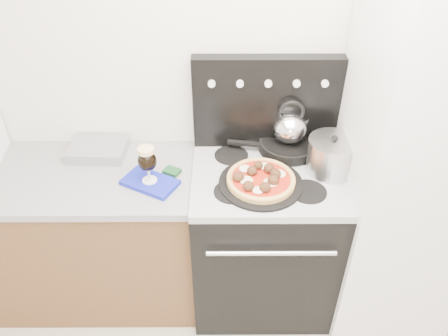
{
  "coord_description": "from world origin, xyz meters",
  "views": [
    {
      "loc": [
        -0.15,
        -0.56,
        2.26
      ],
      "look_at": [
        -0.14,
        1.05,
        1.04
      ],
      "focal_mm": 35.0,
      "sensor_mm": 36.0,
      "label": 1
    }
  ],
  "objects_px": {
    "base_cabinet": "(70,238)",
    "stove_body": "(262,239)",
    "beer_glass": "(148,165)",
    "pizza_pan": "(261,183)",
    "fridge": "(409,171)",
    "skillet": "(288,146)",
    "pizza": "(261,178)",
    "stock_pot": "(331,157)",
    "oven_mitt": "(150,182)",
    "tea_kettle": "(290,125)"
  },
  "relations": [
    {
      "from": "base_cabinet",
      "to": "skillet",
      "type": "bearing_deg",
      "value": 8.2
    },
    {
      "from": "fridge",
      "to": "beer_glass",
      "type": "xyz_separation_m",
      "value": [
        -1.28,
        -0.04,
        0.07
      ]
    },
    {
      "from": "skillet",
      "to": "stock_pot",
      "type": "bearing_deg",
      "value": -44.15
    },
    {
      "from": "pizza_pan",
      "to": "stock_pot",
      "type": "height_order",
      "value": "stock_pot"
    },
    {
      "from": "base_cabinet",
      "to": "pizza_pan",
      "type": "bearing_deg",
      "value": -6.17
    },
    {
      "from": "stove_body",
      "to": "pizza_pan",
      "type": "distance_m",
      "value": 0.5
    },
    {
      "from": "stove_body",
      "to": "stock_pot",
      "type": "bearing_deg",
      "value": 3.5
    },
    {
      "from": "fridge",
      "to": "skillet",
      "type": "bearing_deg",
      "value": 158.44
    },
    {
      "from": "base_cabinet",
      "to": "oven_mitt",
      "type": "height_order",
      "value": "oven_mitt"
    },
    {
      "from": "pizza_pan",
      "to": "stock_pot",
      "type": "relative_size",
      "value": 1.74
    },
    {
      "from": "oven_mitt",
      "to": "stove_body",
      "type": "bearing_deg",
      "value": 6.32
    },
    {
      "from": "fridge",
      "to": "pizza_pan",
      "type": "bearing_deg",
      "value": -174.98
    },
    {
      "from": "beer_glass",
      "to": "pizza_pan",
      "type": "height_order",
      "value": "beer_glass"
    },
    {
      "from": "stove_body",
      "to": "fridge",
      "type": "xyz_separation_m",
      "value": [
        0.7,
        -0.03,
        0.51
      ]
    },
    {
      "from": "stove_body",
      "to": "pizza",
      "type": "distance_m",
      "value": 0.53
    },
    {
      "from": "base_cabinet",
      "to": "pizza_pan",
      "type": "distance_m",
      "value": 1.18
    },
    {
      "from": "base_cabinet",
      "to": "skillet",
      "type": "height_order",
      "value": "skillet"
    },
    {
      "from": "beer_glass",
      "to": "pizza_pan",
      "type": "xyz_separation_m",
      "value": [
        0.54,
        -0.03,
        -0.09
      ]
    },
    {
      "from": "stove_body",
      "to": "stock_pot",
      "type": "xyz_separation_m",
      "value": [
        0.31,
        0.02,
        0.57
      ]
    },
    {
      "from": "tea_kettle",
      "to": "pizza",
      "type": "bearing_deg",
      "value": -122.91
    },
    {
      "from": "pizza_pan",
      "to": "skillet",
      "type": "xyz_separation_m",
      "value": [
        0.17,
        0.29,
        0.02
      ]
    },
    {
      "from": "fridge",
      "to": "skillet",
      "type": "xyz_separation_m",
      "value": [
        -0.58,
        0.23,
        -0.0
      ]
    },
    {
      "from": "stove_body",
      "to": "tea_kettle",
      "type": "height_order",
      "value": "tea_kettle"
    },
    {
      "from": "base_cabinet",
      "to": "beer_glass",
      "type": "xyz_separation_m",
      "value": [
        0.52,
        -0.09,
        0.59
      ]
    },
    {
      "from": "pizza",
      "to": "stove_body",
      "type": "bearing_deg",
      "value": 65.53
    },
    {
      "from": "fridge",
      "to": "stock_pot",
      "type": "distance_m",
      "value": 0.39
    },
    {
      "from": "base_cabinet",
      "to": "beer_glass",
      "type": "height_order",
      "value": "beer_glass"
    },
    {
      "from": "base_cabinet",
      "to": "tea_kettle",
      "type": "relative_size",
      "value": 7.17
    },
    {
      "from": "fridge",
      "to": "tea_kettle",
      "type": "bearing_deg",
      "value": 158.44
    },
    {
      "from": "stove_body",
      "to": "stock_pot",
      "type": "height_order",
      "value": "stock_pot"
    },
    {
      "from": "stove_body",
      "to": "pizza",
      "type": "bearing_deg",
      "value": -114.47
    },
    {
      "from": "base_cabinet",
      "to": "oven_mitt",
      "type": "bearing_deg",
      "value": -9.79
    },
    {
      "from": "pizza_pan",
      "to": "stock_pot",
      "type": "distance_m",
      "value": 0.38
    },
    {
      "from": "skillet",
      "to": "tea_kettle",
      "type": "height_order",
      "value": "tea_kettle"
    },
    {
      "from": "fridge",
      "to": "pizza",
      "type": "bearing_deg",
      "value": -174.98
    },
    {
      "from": "oven_mitt",
      "to": "tea_kettle",
      "type": "bearing_deg",
      "value": 20.62
    },
    {
      "from": "tea_kettle",
      "to": "pizza_pan",
      "type": "bearing_deg",
      "value": -122.91
    },
    {
      "from": "beer_glass",
      "to": "stove_body",
      "type": "bearing_deg",
      "value": 6.32
    },
    {
      "from": "pizza",
      "to": "pizza_pan",
      "type": "bearing_deg",
      "value": 0.0
    },
    {
      "from": "pizza_pan",
      "to": "stock_pot",
      "type": "bearing_deg",
      "value": 17.13
    },
    {
      "from": "stock_pot",
      "to": "pizza_pan",
      "type": "bearing_deg",
      "value": -162.87
    },
    {
      "from": "oven_mitt",
      "to": "tea_kettle",
      "type": "xyz_separation_m",
      "value": [
        0.71,
        0.27,
        0.17
      ]
    },
    {
      "from": "fridge",
      "to": "oven_mitt",
      "type": "relative_size",
      "value": 7.13
    },
    {
      "from": "tea_kettle",
      "to": "stock_pot",
      "type": "bearing_deg",
      "value": -47.49
    },
    {
      "from": "pizza_pan",
      "to": "tea_kettle",
      "type": "xyz_separation_m",
      "value": [
        0.17,
        0.29,
        0.15
      ]
    },
    {
      "from": "skillet",
      "to": "stock_pot",
      "type": "xyz_separation_m",
      "value": [
        0.19,
        -0.18,
        0.06
      ]
    },
    {
      "from": "base_cabinet",
      "to": "stove_body",
      "type": "relative_size",
      "value": 1.65
    },
    {
      "from": "stove_body",
      "to": "tea_kettle",
      "type": "distance_m",
      "value": 0.68
    },
    {
      "from": "pizza",
      "to": "skillet",
      "type": "height_order",
      "value": "pizza"
    },
    {
      "from": "oven_mitt",
      "to": "tea_kettle",
      "type": "distance_m",
      "value": 0.78
    }
  ]
}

